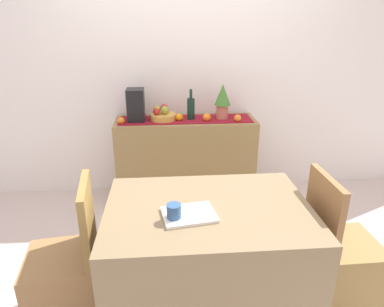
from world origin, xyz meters
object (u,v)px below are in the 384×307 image
(fruit_bowl, at_px, (163,117))
(wine_bottle, at_px, (191,108))
(chair_near_window, at_px, (67,281))
(potted_plant, at_px, (223,99))
(dining_table, at_px, (207,260))
(coffee_maker, at_px, (136,105))
(coffee_cup, at_px, (174,213))
(open_book, at_px, (189,215))
(chair_by_corner, at_px, (339,266))
(sideboard_console, at_px, (186,159))

(fruit_bowl, bearing_deg, wine_bottle, 0.00)
(wine_bottle, distance_m, chair_near_window, 1.85)
(potted_plant, distance_m, dining_table, 1.66)
(coffee_maker, bearing_deg, wine_bottle, 0.00)
(coffee_cup, relative_size, chair_near_window, 0.11)
(open_book, height_order, chair_by_corner, chair_by_corner)
(fruit_bowl, relative_size, wine_bottle, 0.84)
(sideboard_console, distance_m, coffee_maker, 0.73)
(coffee_cup, relative_size, chair_by_corner, 0.11)
(coffee_maker, bearing_deg, chair_near_window, -103.07)
(wine_bottle, bearing_deg, potted_plant, 0.00)
(coffee_cup, bearing_deg, sideboard_console, 84.27)
(wine_bottle, distance_m, coffee_maker, 0.52)
(potted_plant, height_order, chair_near_window, potted_plant)
(wine_bottle, bearing_deg, fruit_bowl, 180.00)
(fruit_bowl, distance_m, potted_plant, 0.59)
(wine_bottle, distance_m, potted_plant, 0.31)
(coffee_maker, relative_size, dining_table, 0.26)
(wine_bottle, distance_m, coffee_cup, 1.64)
(wine_bottle, bearing_deg, open_book, -94.79)
(dining_table, bearing_deg, chair_by_corner, -0.02)
(open_book, bearing_deg, coffee_cup, -165.59)
(coffee_maker, relative_size, open_book, 1.09)
(wine_bottle, relative_size, coffee_maker, 0.97)
(coffee_maker, relative_size, chair_by_corner, 0.34)
(chair_by_corner, bearing_deg, wine_bottle, 119.19)
(sideboard_console, xyz_separation_m, dining_table, (0.04, -1.49, -0.04))
(coffee_maker, xyz_separation_m, open_book, (0.39, -1.58, -0.23))
(chair_near_window, bearing_deg, fruit_bowl, 68.14)
(dining_table, relative_size, coffee_cup, 12.34)
(sideboard_console, distance_m, chair_near_window, 1.70)
(coffee_maker, xyz_separation_m, coffee_cup, (0.30, -1.62, -0.19))
(sideboard_console, relative_size, fruit_bowl, 5.44)
(dining_table, height_order, chair_by_corner, chair_by_corner)
(sideboard_console, distance_m, wine_bottle, 0.53)
(wine_bottle, relative_size, chair_near_window, 0.33)
(sideboard_console, height_order, fruit_bowl, fruit_bowl)
(sideboard_console, xyz_separation_m, fruit_bowl, (-0.22, 0.00, 0.45))
(sideboard_console, distance_m, potted_plant, 0.70)
(sideboard_console, bearing_deg, wine_bottle, 0.00)
(sideboard_console, bearing_deg, fruit_bowl, 180.00)
(open_book, bearing_deg, wine_bottle, 76.18)
(potted_plant, bearing_deg, coffee_maker, -180.00)
(coffee_maker, bearing_deg, fruit_bowl, 0.00)
(fruit_bowl, height_order, chair_near_window, chair_near_window)
(sideboard_console, distance_m, open_book, 1.62)
(coffee_maker, height_order, dining_table, coffee_maker)
(dining_table, distance_m, chair_by_corner, 0.85)
(sideboard_console, bearing_deg, potted_plant, 0.00)
(potted_plant, height_order, dining_table, potted_plant)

